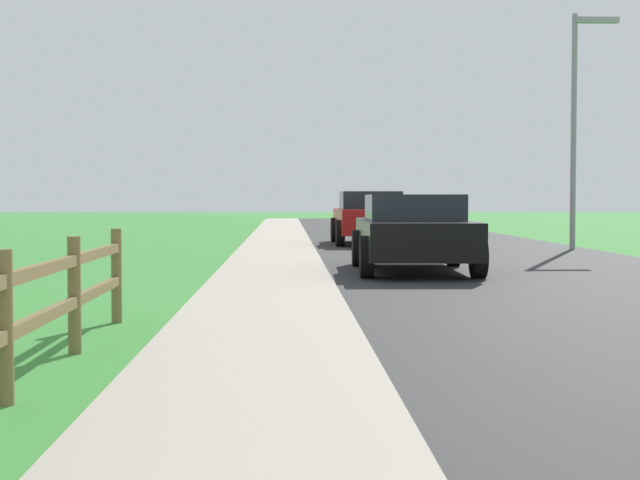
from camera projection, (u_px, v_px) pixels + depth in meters
ground_plane at (315, 248)px, 24.95m from camera, size 120.00×120.00×0.00m
road_asphalt at (437, 244)px, 27.07m from camera, size 7.00×66.00×0.01m
curb_concrete at (206, 244)px, 26.84m from camera, size 6.00×66.00×0.01m
grass_verge at (152, 244)px, 26.79m from camera, size 5.00×66.00×0.00m
parked_suv_black at (414, 232)px, 17.02m from camera, size 2.13×4.45×1.37m
parked_car_red at (370, 218)px, 27.10m from camera, size 2.10×4.23×1.49m
street_lamp at (578, 109)px, 24.17m from camera, size 1.17×0.20×5.91m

